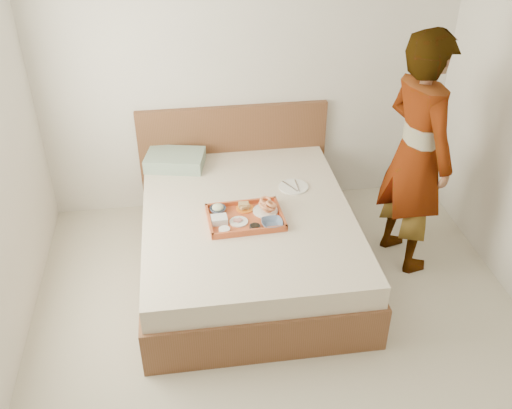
{
  "coord_description": "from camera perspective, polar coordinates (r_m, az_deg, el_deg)",
  "views": [
    {
      "loc": [
        -0.59,
        -2.52,
        2.94
      ],
      "look_at": [
        -0.09,
        0.9,
        0.65
      ],
      "focal_mm": 40.29,
      "sensor_mm": 36.0,
      "label": 1
    }
  ],
  "objects": [
    {
      "name": "headboard",
      "position": [
        5.14,
        -2.25,
        4.85
      ],
      "size": [
        1.65,
        0.06,
        0.95
      ],
      "primitive_type": "cube",
      "color": "brown",
      "rests_on": "ground"
    },
    {
      "name": "cheese_round",
      "position": [
        4.05,
        -3.16,
        -2.55
      ],
      "size": [
        0.08,
        0.08,
        0.03
      ],
      "primitive_type": "cylinder",
      "rotation": [
        0.0,
        0.0,
        0.05
      ],
      "color": "white",
      "rests_on": "tray"
    },
    {
      "name": "meat_plate",
      "position": [
        4.14,
        -1.72,
        -1.72
      ],
      "size": [
        0.14,
        0.14,
        0.01
      ],
      "primitive_type": "cylinder",
      "rotation": [
        0.0,
        0.0,
        0.05
      ],
      "color": "white",
      "rests_on": "tray"
    },
    {
      "name": "tray",
      "position": [
        4.18,
        -1.08,
        -1.28
      ],
      "size": [
        0.56,
        0.42,
        0.05
      ],
      "primitive_type": "cube",
      "rotation": [
        0.0,
        0.0,
        0.05
      ],
      "color": "#CB4B25",
      "rests_on": "bed"
    },
    {
      "name": "navy_bowl_big",
      "position": [
        4.1,
        1.6,
        -1.87
      ],
      "size": [
        0.16,
        0.16,
        0.04
      ],
      "primitive_type": "imported",
      "rotation": [
        0.0,
        0.0,
        0.05
      ],
      "color": "#131F42",
      "rests_on": "tray"
    },
    {
      "name": "wall_back",
      "position": [
        4.85,
        -0.77,
        13.73
      ],
      "size": [
        3.5,
        0.01,
        2.6
      ],
      "primitive_type": "cube",
      "color": "silver",
      "rests_on": "ground"
    },
    {
      "name": "sauce_dish",
      "position": [
        4.07,
        -0.11,
        -2.28
      ],
      "size": [
        0.08,
        0.08,
        0.03
      ],
      "primitive_type": "cylinder",
      "rotation": [
        0.0,
        0.0,
        0.05
      ],
      "color": "black",
      "rests_on": "tray"
    },
    {
      "name": "ground",
      "position": [
        3.92,
        3.35,
        -15.19
      ],
      "size": [
        3.5,
        4.0,
        0.01
      ],
      "primitive_type": "cube",
      "color": "#BFB5A2",
      "rests_on": "ground"
    },
    {
      "name": "person",
      "position": [
        4.36,
        15.65,
        4.81
      ],
      "size": [
        0.61,
        0.77,
        1.86
      ],
      "primitive_type": "imported",
      "rotation": [
        0.0,
        0.0,
        1.84
      ],
      "color": "silver",
      "rests_on": "ground"
    },
    {
      "name": "prawn_plate",
      "position": [
        4.26,
        0.94,
        -0.63
      ],
      "size": [
        0.2,
        0.2,
        0.01
      ],
      "primitive_type": "cylinder",
      "rotation": [
        0.0,
        0.0,
        0.05
      ],
      "color": "white",
      "rests_on": "tray"
    },
    {
      "name": "plastic_tub",
      "position": [
        4.14,
        -3.67,
        -1.51
      ],
      "size": [
        0.12,
        0.1,
        0.05
      ],
      "primitive_type": "cube",
      "rotation": [
        0.0,
        0.0,
        0.05
      ],
      "color": "silver",
      "rests_on": "tray"
    },
    {
      "name": "bread_plate",
      "position": [
        4.29,
        -1.11,
        -0.38
      ],
      "size": [
        0.14,
        0.14,
        0.01
      ],
      "primitive_type": "cylinder",
      "rotation": [
        0.0,
        0.0,
        0.05
      ],
      "color": "orange",
      "rests_on": "tray"
    },
    {
      "name": "bed",
      "position": [
        4.44,
        -0.82,
        -3.49
      ],
      "size": [
        1.65,
        2.0,
        0.53
      ],
      "primitive_type": "cube",
      "color": "brown",
      "rests_on": "ground"
    },
    {
      "name": "pillow",
      "position": [
        4.89,
        -8.03,
        4.4
      ],
      "size": [
        0.53,
        0.42,
        0.11
      ],
      "primitive_type": "cube",
      "rotation": [
        0.0,
        0.0,
        -0.21
      ],
      "color": "gray",
      "rests_on": "bed"
    },
    {
      "name": "dinner_plate",
      "position": [
        4.58,
        3.75,
        1.77
      ],
      "size": [
        0.27,
        0.27,
        0.01
      ],
      "primitive_type": "cylinder",
      "rotation": [
        0.0,
        0.0,
        0.18
      ],
      "color": "white",
      "rests_on": "bed"
    },
    {
      "name": "salad_bowl",
      "position": [
        4.25,
        -3.8,
        -0.52
      ],
      "size": [
        0.13,
        0.13,
        0.04
      ],
      "primitive_type": "imported",
      "rotation": [
        0.0,
        0.0,
        0.05
      ],
      "color": "#131F42",
      "rests_on": "tray"
    }
  ]
}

